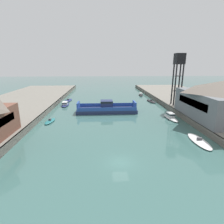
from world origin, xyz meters
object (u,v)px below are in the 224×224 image
moored_boat_near_right (141,94)px  moored_boat_mid_left (171,117)px  moored_boat_far_left (151,101)px  moored_boat_upstream_a (68,101)px  warehouse_shed (223,99)px  crane_tower (179,66)px  moored_boat_mid_right (65,104)px  chain_ferry (107,109)px  moored_boat_far_right (50,121)px  moored_boat_near_left (199,141)px

moored_boat_near_right → moored_boat_mid_left: bearing=-89.8°
moored_boat_near_right → moored_boat_far_left: 15.01m
moored_boat_upstream_a → warehouse_shed: (43.77, -30.88, 6.02)m
warehouse_shed → crane_tower: size_ratio=1.21×
moored_boat_mid_left → moored_boat_mid_right: bearing=150.8°
chain_ferry → moored_boat_mid_right: size_ratio=2.34×
chain_ferry → crane_tower: size_ratio=1.14×
moored_boat_far_right → moored_boat_upstream_a: (-0.16, 27.23, -0.00)m
moored_boat_near_left → moored_boat_far_left: 38.28m
moored_boat_mid_left → moored_boat_far_left: size_ratio=0.98×
moored_boat_near_right → moored_boat_upstream_a: moored_boat_near_right is taller
moored_boat_far_right → moored_boat_upstream_a: 27.23m
moored_boat_near_right → warehouse_shed: size_ratio=0.34×
chain_ferry → moored_boat_far_left: 23.55m
moored_boat_mid_left → moored_boat_far_left: moored_boat_mid_left is taller
moored_boat_far_right → chain_ferry: bearing=31.3°
moored_boat_far_left → moored_boat_upstream_a: bearing=174.4°
moored_boat_near_left → warehouse_shed: warehouse_shed is taller
crane_tower → moored_boat_near_left: bearing=-102.7°
moored_boat_near_left → moored_boat_mid_right: (-32.31, 33.41, 0.33)m
moored_boat_mid_left → moored_boat_upstream_a: (-32.89, 26.32, -0.40)m
moored_boat_mid_left → warehouse_shed: warehouse_shed is taller
moored_boat_upstream_a → chain_ferry: bearing=-49.5°
moored_boat_near_left → moored_boat_far_left: (1.01, 38.27, 0.02)m
chain_ferry → moored_boat_far_right: bearing=-148.7°
crane_tower → moored_boat_mid_right: bearing=169.6°
moored_boat_mid_right → moored_boat_far_right: moored_boat_mid_right is taller
moored_boat_far_left → crane_tower: (4.93, -11.88, 13.84)m
moored_boat_mid_right → moored_boat_upstream_a: (-0.40, 8.15, -0.33)m
moored_boat_near_left → warehouse_shed: 16.51m
moored_boat_near_left → crane_tower: 30.39m
moored_boat_upstream_a → moored_boat_far_right: bearing=-89.7°
moored_boat_far_right → crane_tower: crane_tower is taller
moored_boat_mid_right → warehouse_shed: size_ratio=0.40×
chain_ferry → moored_boat_near_right: chain_ferry is taller
moored_boat_near_left → moored_boat_upstream_a: (-32.72, 41.56, -0.00)m
moored_boat_near_right → moored_boat_mid_right: (-32.33, -19.83, 0.10)m
moored_boat_far_left → moored_boat_mid_left: bearing=-92.1°
moored_boat_near_right → moored_boat_upstream_a: size_ratio=0.81×
moored_boat_near_right → moored_boat_mid_left: (0.15, -38.00, 0.16)m
moored_boat_far_right → warehouse_shed: bearing=-4.8°
moored_boat_near_left → moored_boat_mid_right: 46.48m
moored_boat_far_left → moored_boat_far_right: bearing=-144.5°
moored_boat_near_left → moored_boat_mid_left: bearing=89.3°
chain_ferry → moored_boat_mid_left: bearing=-25.4°
moored_boat_far_left → chain_ferry: bearing=-141.3°
moored_boat_mid_left → warehouse_shed: 13.06m
moored_boat_near_left → moored_boat_near_right: size_ratio=1.20×
moored_boat_mid_right → crane_tower: (38.26, -7.03, 13.54)m
moored_boat_mid_right → moored_boat_near_left: bearing=-46.0°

